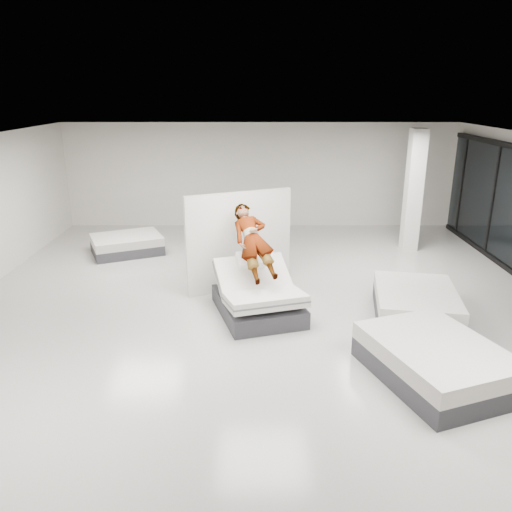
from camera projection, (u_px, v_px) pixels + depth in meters
name	position (u px, v px, depth m)	size (l,w,h in m)	color
room	(264.00, 240.00, 8.79)	(14.00, 14.04, 3.20)	#B8B4AD
hero_bed	(258.00, 297.00, 9.53)	(1.89, 2.20, 1.08)	#323136
person	(253.00, 251.00, 9.54)	(0.66, 0.43, 1.80)	slate
remote	(270.00, 267.00, 9.36)	(0.05, 0.14, 0.03)	black
divider_panel	(239.00, 242.00, 10.54)	(2.34, 0.11, 2.13)	silver
flat_bed_right_far	(415.00, 303.00, 9.45)	(1.78, 2.17, 0.54)	#323136
flat_bed_right_near	(436.00, 361.00, 7.39)	(2.21, 2.53, 0.58)	#323136
flat_bed_left_far	(127.00, 244.00, 13.17)	(2.11, 1.89, 0.48)	#323136
column	(413.00, 191.00, 13.07)	(0.40, 0.40, 3.20)	silver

